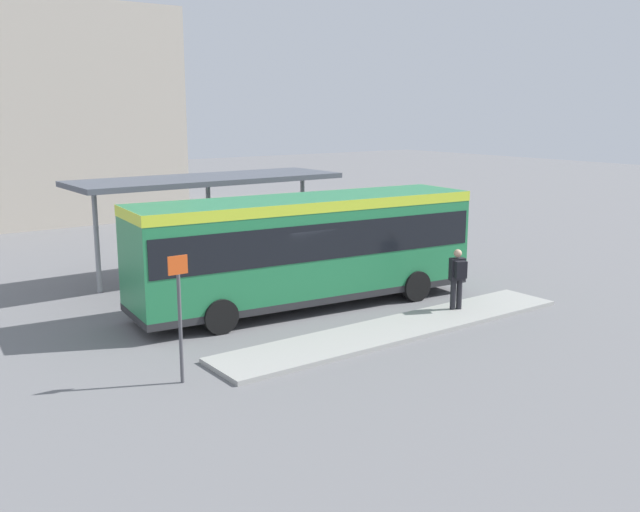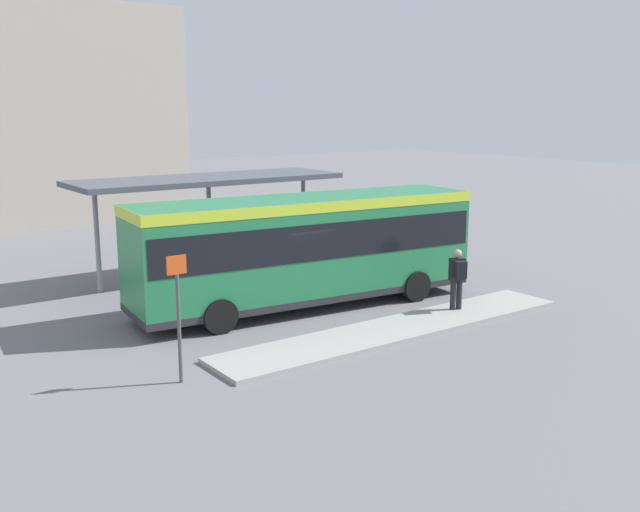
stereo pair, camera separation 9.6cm
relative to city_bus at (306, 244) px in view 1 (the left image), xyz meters
The scene contains 9 objects.
ground_plane 1.91m from the city_bus, behind, with size 120.00×120.00×0.00m, color slate.
curb_island 3.93m from the city_bus, 79.31° to the right, with size 10.90×1.80×0.12m.
city_bus is the anchor object (origin of this frame).
pedestrian_waiting 4.48m from the city_bus, 45.88° to the right, with size 0.51×0.55×1.76m.
bicycle_yellow 7.97m from the city_bus, 17.38° to the left, with size 0.48×1.60×0.69m.
bicycle_red 7.91m from the city_bus, 23.49° to the left, with size 0.48×1.76×0.76m.
station_shelter 5.48m from the city_bus, 94.81° to the left, with size 9.36×3.09×3.50m.
potted_planter_near_shelter 4.79m from the city_bus, 36.76° to the left, with size 0.89×0.89×1.31m.
platform_sign 6.59m from the city_bus, 149.03° to the right, with size 0.44×0.08×2.80m.
Camera 1 is at (-11.78, -16.85, 5.79)m, focal length 40.00 mm.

